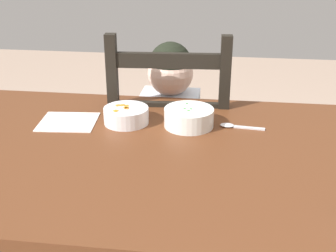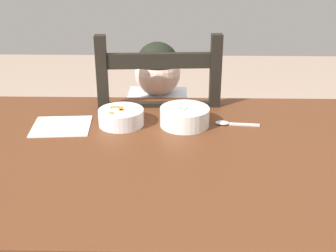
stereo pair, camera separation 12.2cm
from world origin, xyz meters
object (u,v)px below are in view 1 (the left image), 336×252
at_px(dining_chair, 170,163).
at_px(child_figure, 169,127).
at_px(dining_table, 183,184).
at_px(bowl_of_carrots, 126,115).
at_px(bowl_of_peas, 189,117).
at_px(spoon, 234,126).

relative_size(dining_chair, child_figure, 1.06).
xyz_separation_m(dining_table, child_figure, (-0.10, 0.47, -0.03)).
distance_m(dining_table, bowl_of_carrots, 0.29).
relative_size(bowl_of_peas, spoon, 1.10).
height_order(dining_table, bowl_of_carrots, bowl_of_carrots).
distance_m(dining_table, spoon, 0.25).
bearing_deg(bowl_of_carrots, bowl_of_peas, -0.00).
xyz_separation_m(dining_chair, bowl_of_carrots, (-0.10, -0.29, 0.32)).
relative_size(dining_table, bowl_of_carrots, 10.60).
bearing_deg(child_figure, dining_table, -78.23).
bearing_deg(bowl_of_carrots, dining_table, -41.72).
relative_size(dining_table, spoon, 10.78).
bearing_deg(bowl_of_peas, dining_table, -90.54).
bearing_deg(bowl_of_peas, spoon, 3.24).
distance_m(dining_table, child_figure, 0.48).
relative_size(dining_chair, bowl_of_peas, 6.63).
xyz_separation_m(dining_table, bowl_of_carrots, (-0.20, 0.18, 0.13)).
relative_size(dining_table, child_figure, 1.57).
xyz_separation_m(dining_table, dining_chair, (-0.09, 0.47, -0.19)).
xyz_separation_m(child_figure, spoon, (0.24, -0.28, 0.14)).
height_order(child_figure, bowl_of_carrots, child_figure).
bearing_deg(dining_table, bowl_of_peas, 89.46).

